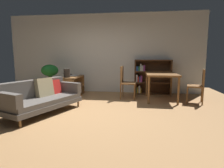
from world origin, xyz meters
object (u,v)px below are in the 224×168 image
(fabric_couch, at_px, (41,96))
(desk_speaker, at_px, (67,73))
(open_laptop, at_px, (72,75))
(dining_table, at_px, (161,77))
(bookshelf, at_px, (150,77))
(potted_floor_plant, at_px, (50,75))
(media_console, at_px, (73,87))
(dining_chair_near, at_px, (198,84))
(dining_chair_far, at_px, (126,81))

(fabric_couch, distance_m, desk_speaker, 1.49)
(open_laptop, distance_m, dining_table, 2.80)
(desk_speaker, bearing_deg, bookshelf, 23.47)
(open_laptop, xyz_separation_m, potted_floor_plant, (-0.75, 0.02, -0.00))
(media_console, bearing_deg, dining_chair_near, -6.38)
(potted_floor_plant, height_order, dining_table, potted_floor_plant)
(media_console, bearing_deg, bookshelf, 17.51)
(dining_chair_near, bearing_deg, bookshelf, 134.97)
(media_console, relative_size, dining_table, 0.97)
(open_laptop, height_order, desk_speaker, desk_speaker)
(potted_floor_plant, relative_size, dining_chair_far, 1.03)
(dining_table, bearing_deg, dining_chair_far, 174.85)
(potted_floor_plant, bearing_deg, dining_table, -6.30)
(fabric_couch, xyz_separation_m, dining_table, (2.79, 1.59, 0.32))
(media_console, distance_m, dining_table, 2.70)
(dining_chair_far, bearing_deg, dining_table, -5.15)
(open_laptop, relative_size, dining_chair_far, 0.48)
(fabric_couch, distance_m, open_laptop, 1.98)
(dining_table, distance_m, dining_chair_near, 0.98)
(fabric_couch, distance_m, potted_floor_plant, 2.13)
(potted_floor_plant, distance_m, dining_chair_far, 2.54)
(media_console, xyz_separation_m, bookshelf, (2.44, 0.77, 0.26))
(dining_chair_far, bearing_deg, desk_speaker, -171.94)
(open_laptop, distance_m, desk_speaker, 0.53)
(desk_speaker, height_order, dining_chair_near, dining_chair_near)
(potted_floor_plant, bearing_deg, desk_speaker, -34.16)
(desk_speaker, xyz_separation_m, bookshelf, (2.49, 1.08, -0.19))
(desk_speaker, bearing_deg, media_console, 79.81)
(dining_table, bearing_deg, dining_chair_near, -14.54)
(fabric_couch, bearing_deg, media_console, 86.15)
(fabric_couch, relative_size, open_laptop, 4.16)
(dining_chair_far, bearing_deg, potted_floor_plant, 173.23)
(dining_chair_far, bearing_deg, open_laptop, 171.07)
(fabric_couch, height_order, potted_floor_plant, potted_floor_plant)
(open_laptop, bearing_deg, potted_floor_plant, 178.39)
(fabric_couch, bearing_deg, open_laptop, 89.61)
(media_console, height_order, potted_floor_plant, potted_floor_plant)
(fabric_couch, xyz_separation_m, open_laptop, (0.01, 1.96, 0.30))
(open_laptop, xyz_separation_m, dining_chair_near, (3.71, -0.61, -0.14))
(open_laptop, distance_m, potted_floor_plant, 0.75)
(bookshelf, bearing_deg, dining_chair_far, -132.74)
(desk_speaker, bearing_deg, potted_floor_plant, 145.84)
(media_console, height_order, dining_chair_near, dining_chair_near)
(dining_chair_far, distance_m, bookshelf, 1.14)
(media_console, relative_size, open_laptop, 2.38)
(media_console, bearing_deg, desk_speaker, -100.19)
(desk_speaker, height_order, potted_floor_plant, potted_floor_plant)
(open_laptop, relative_size, potted_floor_plant, 0.47)
(open_laptop, distance_m, dining_chair_far, 1.79)
(dining_table, bearing_deg, potted_floor_plant, 173.70)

